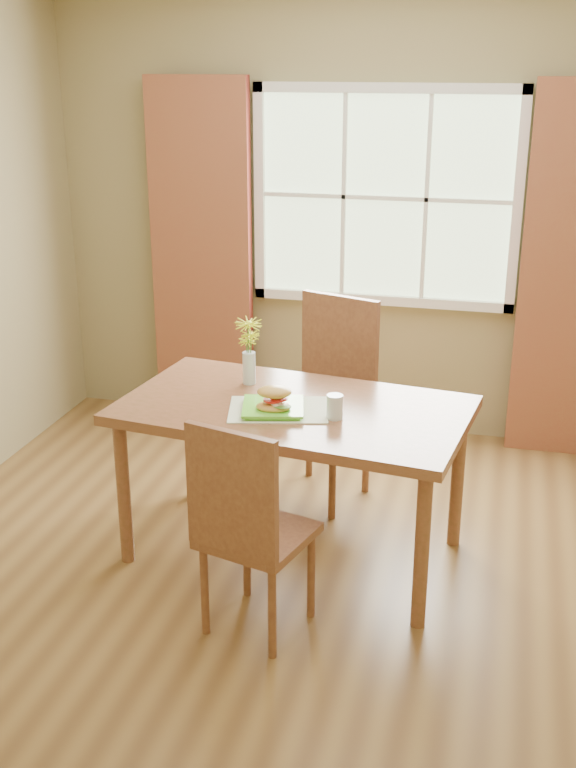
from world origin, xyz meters
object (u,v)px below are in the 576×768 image
(chair_near, at_px, (247,523))
(flower_vase, at_px, (249,345))
(dining_table, at_px, (294,421))
(croissant_sandwich, at_px, (274,399))
(chair_far, at_px, (330,389))
(water_glass, at_px, (335,407))

(chair_near, distance_m, flower_vase, 1.07)
(dining_table, bearing_deg, croissant_sandwich, -104.39)
(chair_near, xyz_separation_m, chair_far, (0.05, 1.41, 0.07))
(chair_far, xyz_separation_m, croissant_sandwich, (-0.09, -0.85, 0.25))
(chair_far, bearing_deg, flower_vase, -104.50)
(chair_near, relative_size, water_glass, 8.81)
(flower_vase, bearing_deg, croissant_sandwich, -58.78)
(chair_near, xyz_separation_m, flower_vase, (-0.26, 0.94, 0.44))
(dining_table, xyz_separation_m, chair_far, (0.03, 0.71, -0.09))
(dining_table, height_order, croissant_sandwich, croissant_sandwich)
(croissant_sandwich, distance_m, flower_vase, 0.45)
(chair_near, height_order, croissant_sandwich, chair_near)
(chair_far, distance_m, croissant_sandwich, 0.89)
(dining_table, height_order, chair_near, chair_near)
(croissant_sandwich, relative_size, flower_vase, 0.53)
(croissant_sandwich, bearing_deg, water_glass, -2.10)
(chair_near, height_order, flower_vase, flower_vase)
(chair_far, relative_size, flower_vase, 3.33)
(water_glass, xyz_separation_m, flower_vase, (-0.50, 0.34, 0.15))
(croissant_sandwich, bearing_deg, chair_near, -95.29)
(dining_table, height_order, chair_far, chair_far)
(chair_near, bearing_deg, water_glass, 83.79)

